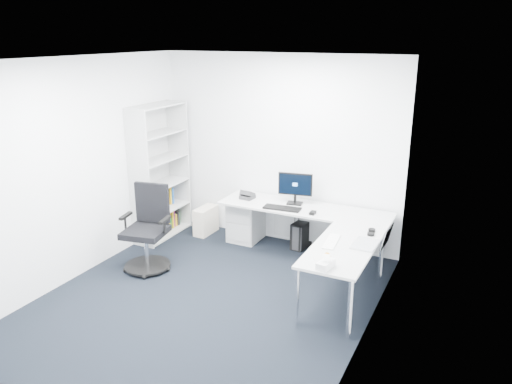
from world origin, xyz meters
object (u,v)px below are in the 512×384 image
at_px(bookshelf, 160,172).
at_px(task_chair, 145,230).
at_px(monitor, 295,188).
at_px(laptop, 366,234).
at_px(l_desk, 295,240).

relative_size(bookshelf, task_chair, 1.81).
height_order(monitor, laptop, monitor).
bearing_deg(task_chair, laptop, -1.57).
bearing_deg(monitor, task_chair, -146.74).
bearing_deg(laptop, task_chair, -169.02).
distance_m(bookshelf, laptop, 3.29).
bearing_deg(task_chair, monitor, 32.58).
bearing_deg(bookshelf, l_desk, -1.32).
height_order(bookshelf, monitor, bookshelf).
bearing_deg(task_chair, l_desk, 20.06).
relative_size(l_desk, laptop, 6.22).
bearing_deg(monitor, l_desk, -77.31).
relative_size(l_desk, bookshelf, 1.18).
bearing_deg(laptop, l_desk, 154.19).
bearing_deg(l_desk, task_chair, -149.18).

